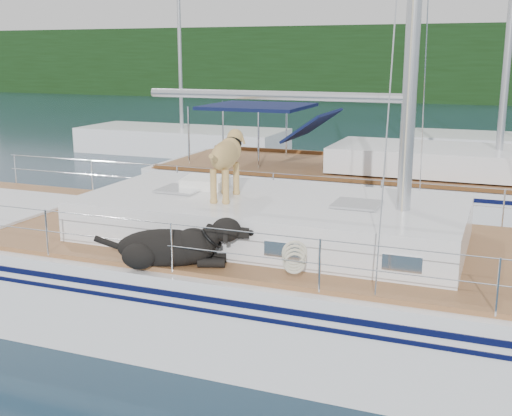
% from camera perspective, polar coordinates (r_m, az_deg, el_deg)
% --- Properties ---
extents(ground, '(120.00, 120.00, 0.00)m').
position_cam_1_polar(ground, '(9.67, -3.23, -9.26)').
color(ground, black).
rests_on(ground, ground).
extents(tree_line, '(90.00, 3.00, 6.00)m').
position_cam_1_polar(tree_line, '(53.23, 17.78, 12.09)').
color(tree_line, black).
rests_on(tree_line, ground).
extents(shore_bank, '(92.00, 1.00, 1.20)m').
position_cam_1_polar(shore_bank, '(54.51, 17.69, 9.59)').
color(shore_bank, '#595147').
rests_on(shore_bank, ground).
extents(main_sailboat, '(12.00, 3.99, 14.01)m').
position_cam_1_polar(main_sailboat, '(9.39, -2.80, -5.54)').
color(main_sailboat, white).
rests_on(main_sailboat, ground).
extents(neighbor_sailboat, '(11.00, 3.50, 13.30)m').
position_cam_1_polar(neighbor_sailboat, '(15.25, 11.85, 1.44)').
color(neighbor_sailboat, white).
rests_on(neighbor_sailboat, ground).
extents(bg_boat_west, '(8.00, 3.00, 11.65)m').
position_cam_1_polar(bg_boat_west, '(25.24, -6.57, 5.92)').
color(bg_boat_west, white).
rests_on(bg_boat_west, ground).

